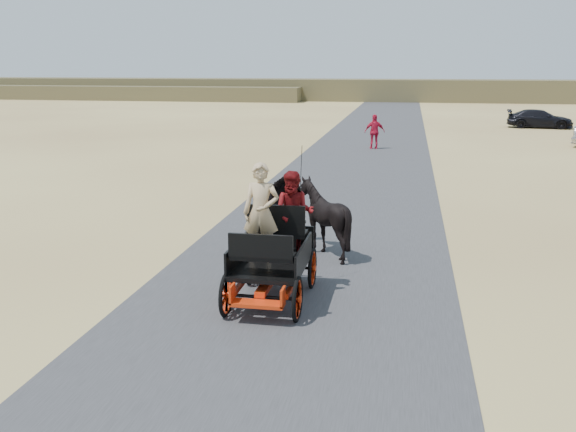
% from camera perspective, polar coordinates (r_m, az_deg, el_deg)
% --- Properties ---
extents(ground, '(140.00, 140.00, 0.00)m').
position_cam_1_polar(ground, '(13.87, 1.99, -4.33)').
color(ground, tan).
extents(road, '(6.00, 140.00, 0.01)m').
position_cam_1_polar(road, '(13.87, 1.99, -4.31)').
color(road, '#38383A').
rests_on(road, ground).
extents(ridge_far, '(140.00, 6.00, 2.40)m').
position_cam_1_polar(ridge_far, '(75.15, 9.30, 10.98)').
color(ridge_far, brown).
rests_on(ridge_far, ground).
extents(ridge_near, '(40.00, 4.00, 1.60)m').
position_cam_1_polar(ridge_near, '(77.99, -13.81, 10.56)').
color(ridge_near, brown).
rests_on(ridge_near, ground).
extents(carriage, '(1.30, 2.40, 0.72)m').
position_cam_1_polar(carriage, '(11.77, -1.44, -5.77)').
color(carriage, black).
rests_on(carriage, ground).
extents(horse_left, '(0.91, 2.01, 1.70)m').
position_cam_1_polar(horse_left, '(14.56, -1.11, 0.01)').
color(horse_left, black).
rests_on(horse_left, ground).
extents(horse_right, '(1.37, 1.54, 1.70)m').
position_cam_1_polar(horse_right, '(14.38, 3.18, -0.18)').
color(horse_right, black).
rests_on(horse_right, ground).
extents(driver_man, '(0.66, 0.43, 1.80)m').
position_cam_1_polar(driver_man, '(11.50, -2.40, 0.31)').
color(driver_man, tan).
rests_on(driver_man, carriage).
extents(passenger_woman, '(0.77, 0.60, 1.58)m').
position_cam_1_polar(passenger_woman, '(11.96, 0.53, 0.28)').
color(passenger_woman, '#660C0F').
rests_on(passenger_woman, carriage).
extents(pedestrian, '(1.07, 0.59, 1.73)m').
position_cam_1_polar(pedestrian, '(32.74, 7.71, 7.43)').
color(pedestrian, red).
rests_on(pedestrian, ground).
extents(car_c, '(4.33, 2.13, 1.21)m').
position_cam_1_polar(car_c, '(46.22, 21.47, 8.04)').
color(car_c, black).
rests_on(car_c, ground).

